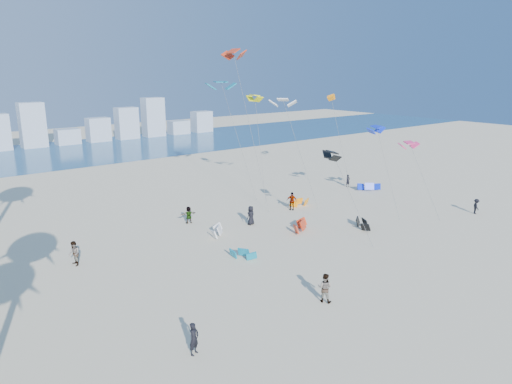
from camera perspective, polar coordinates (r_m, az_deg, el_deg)
ground at (r=28.13m, az=16.23°, el=-16.53°), size 220.00×220.00×0.00m
ocean at (r=88.94m, az=-24.64°, el=4.08°), size 220.00×220.00×0.00m
kitesurfer_near at (r=25.46m, az=-7.55°, el=-17.27°), size 0.76×0.65×1.77m
kitesurfer_mid at (r=30.51m, az=8.35°, el=-11.44°), size 1.09×1.16×1.91m
kitesurfers_far at (r=44.69m, az=0.54°, el=-2.81°), size 37.40×16.53×1.92m
grounded_kites at (r=46.30m, az=6.62°, el=-2.88°), size 26.94×11.34×0.92m
flying_kites at (r=49.96m, az=3.71°, el=11.43°), size 18.22×22.58×16.77m
distant_skyline at (r=97.94m, az=-26.95°, el=6.51°), size 85.00×3.00×8.40m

